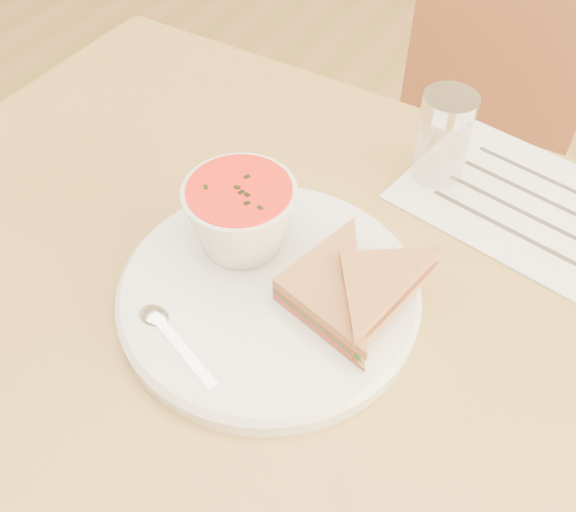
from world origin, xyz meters
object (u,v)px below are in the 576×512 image
Objects in this scene: chair_far at (447,181)px; condiment_shaker at (443,138)px; dining_table at (291,449)px; plate at (269,293)px; soup_bowl at (241,219)px.

condiment_shaker is at bearing 101.90° from chair_far.
dining_table is at bearing -103.88° from condiment_shaker.
plate is 2.66× the size of soup_bowl.
chair_far is 7.20× the size of soup_bowl.
condiment_shaker is (0.07, -0.40, 0.40)m from chair_far.
condiment_shaker is (0.12, 0.22, 0.00)m from soup_bowl.
plate is 2.71× the size of condiment_shaker.
chair_far is at bearing 100.50° from condiment_shaker.
soup_bowl is at bearing -118.88° from condiment_shaker.
dining_table is 3.36× the size of plate.
condiment_shaker is at bearing 61.12° from soup_bowl.
dining_table is 0.63m from chair_far.
soup_bowl reaches higher than dining_table.
plate is 0.08m from soup_bowl.
plate reaches higher than dining_table.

